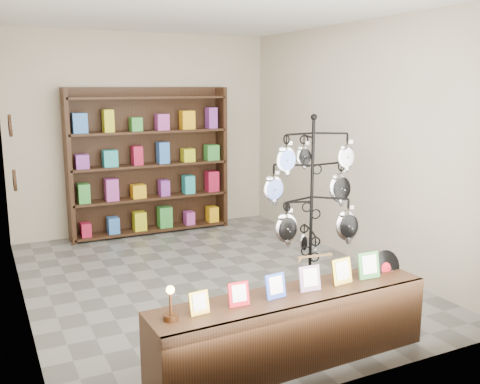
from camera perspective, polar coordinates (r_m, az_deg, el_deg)
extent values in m
plane|color=slate|center=(6.34, -3.25, -9.26)|extent=(5.00, 5.00, 0.00)
plane|color=#C0B09A|center=(8.33, -10.16, 6.14)|extent=(4.00, 0.00, 4.00)
plane|color=#C0B09A|center=(3.83, 11.30, 0.19)|extent=(4.00, 0.00, 4.00)
plane|color=#C0B09A|center=(5.53, -22.91, 2.88)|extent=(0.00, 5.00, 5.00)
plane|color=#C0B09A|center=(7.00, 11.91, 5.12)|extent=(0.00, 5.00, 5.00)
plane|color=white|center=(5.99, -3.59, 18.73)|extent=(5.00, 5.00, 0.00)
cylinder|color=black|center=(5.70, 7.36, -11.62)|extent=(0.48, 0.48, 0.03)
cylinder|color=black|center=(5.40, 7.61, -2.40)|extent=(0.04, 0.04, 1.91)
sphere|color=black|center=(5.26, 7.88, 7.92)|extent=(0.06, 0.06, 0.06)
ellipsoid|color=silver|center=(5.68, 6.83, -5.41)|extent=(0.10, 0.06, 0.20)
cube|color=#B5834B|center=(5.24, 8.02, -6.77)|extent=(0.36, 0.07, 0.04)
cube|color=black|center=(4.48, 5.56, -14.25)|extent=(2.40, 0.56, 0.59)
cube|color=gold|center=(3.97, -4.40, -11.71)|extent=(0.15, 0.06, 0.17)
cube|color=red|center=(4.10, -0.15, -10.84)|extent=(0.16, 0.06, 0.18)
cube|color=#263FA5|center=(4.25, 3.80, -9.98)|extent=(0.18, 0.06, 0.19)
cube|color=#E54C33|center=(4.42, 7.44, -9.13)|extent=(0.19, 0.07, 0.21)
cube|color=gold|center=(4.60, 10.79, -8.32)|extent=(0.20, 0.07, 0.22)
cube|color=#337233|center=(4.78, 13.57, -7.62)|extent=(0.21, 0.07, 0.23)
cylinder|color=black|center=(5.01, 15.28, -7.85)|extent=(0.33, 0.08, 0.32)
cylinder|color=red|center=(5.00, 15.30, -7.86)|extent=(0.11, 0.03, 0.11)
cylinder|color=#482A14|center=(3.93, -7.36, -13.11)|extent=(0.11, 0.11, 0.04)
cylinder|color=#482A14|center=(3.89, -7.40, -11.79)|extent=(0.02, 0.02, 0.15)
sphere|color=#FFBF59|center=(3.84, -7.44, -10.31)|extent=(0.06, 0.06, 0.06)
cube|color=black|center=(8.32, -9.95, 3.36)|extent=(2.40, 0.04, 2.20)
cube|color=black|center=(7.91, -17.84, 2.59)|extent=(0.06, 0.36, 2.20)
cube|color=black|center=(8.57, -2.05, 3.76)|extent=(0.06, 0.36, 2.20)
cube|color=black|center=(8.37, -9.39, -3.91)|extent=(2.36, 0.36, 0.04)
cube|color=black|center=(8.26, -9.50, -0.56)|extent=(2.36, 0.36, 0.03)
cube|color=black|center=(8.17, -9.62, 2.88)|extent=(2.36, 0.36, 0.04)
cube|color=black|center=(8.12, -9.73, 6.37)|extent=(2.36, 0.36, 0.04)
cube|color=black|center=(8.09, -9.85, 9.90)|extent=(2.36, 0.36, 0.04)
cylinder|color=black|center=(6.30, -23.32, 6.53)|extent=(0.03, 0.24, 0.24)
cylinder|color=black|center=(6.36, -22.90, 1.14)|extent=(0.03, 0.24, 0.24)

